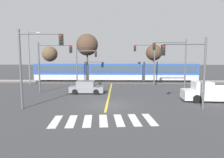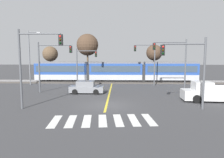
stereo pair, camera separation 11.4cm
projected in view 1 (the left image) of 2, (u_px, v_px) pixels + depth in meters
ground_plane at (107, 105)px, 18.43m from camera, size 200.00×200.00×0.00m
track_bed at (112, 82)px, 35.20m from camera, size 120.00×4.00×0.18m
rail_near at (112, 81)px, 34.47m from camera, size 120.00×0.08×0.10m
rail_far at (112, 81)px, 35.90m from camera, size 120.00×0.08×0.10m
light_rail_tram at (116, 71)px, 34.97m from camera, size 28.00×2.64×3.43m
crosswalk_stripe_0 at (56, 121)px, 13.74m from camera, size 0.83×2.84×0.01m
crosswalk_stripe_1 at (72, 121)px, 13.81m from camera, size 0.83×2.84×0.01m
crosswalk_stripe_2 at (88, 121)px, 13.89m from camera, size 0.83×2.84×0.01m
crosswalk_stripe_3 at (103, 120)px, 13.97m from camera, size 0.83×2.84×0.01m
crosswalk_stripe_4 at (119, 120)px, 14.04m from camera, size 0.83×2.84×0.01m
crosswalk_stripe_5 at (134, 120)px, 14.12m from camera, size 0.83×2.84×0.01m
crosswalk_stripe_6 at (150, 119)px, 14.19m from camera, size 0.83×2.84×0.01m
lane_centre_line at (110, 93)px, 24.59m from camera, size 0.20×17.38×0.01m
sedan_crossing at (86, 88)px, 24.40m from camera, size 4.21×1.94×1.52m
pickup_truck at (209, 93)px, 20.04m from camera, size 5.50×2.45×1.98m
traffic_light_near_right at (190, 63)px, 16.63m from camera, size 3.75×0.38×6.05m
traffic_light_mid_left at (50, 59)px, 24.55m from camera, size 4.25×0.38×6.25m
traffic_light_mid_right at (175, 57)px, 25.26m from camera, size 4.25×0.38×6.67m
traffic_light_near_left at (34, 57)px, 16.60m from camera, size 3.75×0.38×6.71m
traffic_light_far_left at (84, 61)px, 31.11m from camera, size 3.25×0.38×5.75m
traffic_light_far_right at (148, 58)px, 30.37m from camera, size 3.25×0.38×6.70m
street_lamp_west at (30, 55)px, 31.67m from camera, size 2.04×0.28×8.53m
bare_tree_far_west at (50, 54)px, 39.51m from camera, size 3.00×3.00×6.56m
bare_tree_west at (87, 45)px, 38.77m from camera, size 4.21×4.21×8.92m
bare_tree_east at (154, 53)px, 39.05m from camera, size 3.12×3.12×6.86m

